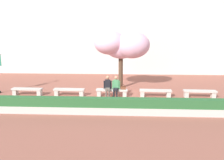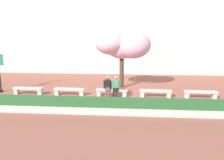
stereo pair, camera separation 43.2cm
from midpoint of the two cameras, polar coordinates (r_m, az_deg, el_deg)
The scene contains 12 objects.
ground_plane at distance 13.79m, azimuth -0.94°, elevation -4.24°, with size 100.00×100.00×0.00m, color #8E5142.
building_facade at distance 23.40m, azimuth 0.71°, elevation 14.05°, with size 28.00×4.00×9.60m, color beige.
stone_bench_west_end at distance 15.07m, azimuth -22.04°, elevation -2.53°, with size 1.97×0.50×0.45m.
stone_bench_near_west at distance 14.15m, azimuth -12.00°, elevation -2.80°, with size 1.97×0.50×0.45m.
stone_bench_center at distance 13.71m, azimuth -0.95°, elevation -3.00°, with size 1.97×0.50×0.45m.
stone_bench_near_east at distance 13.81m, azimuth 10.39°, elevation -3.10°, with size 1.97×0.50×0.45m.
stone_bench_east_end at distance 14.42m, azimuth 21.17°, elevation -3.07°, with size 1.97×0.50×0.45m.
person_seated_left at distance 13.59m, azimuth -2.06°, elevation -1.45°, with size 0.51×0.70×1.29m.
person_seated_right at distance 13.56m, azimuth 0.13°, elevation -1.48°, with size 0.51×0.71×1.29m.
handbag at distance 13.61m, azimuth 2.06°, elevation -1.95°, with size 0.30×0.15×0.34m.
cherry_tree_main at distance 15.41m, azimuth 1.59°, elevation 9.14°, with size 3.88×2.43×4.10m.
planter_hedge_foreground at distance 10.64m, azimuth -2.09°, elevation -6.85°, with size 16.48×0.50×0.80m.
Camera 1 is at (0.68, -13.27, 3.72)m, focal length 35.00 mm.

